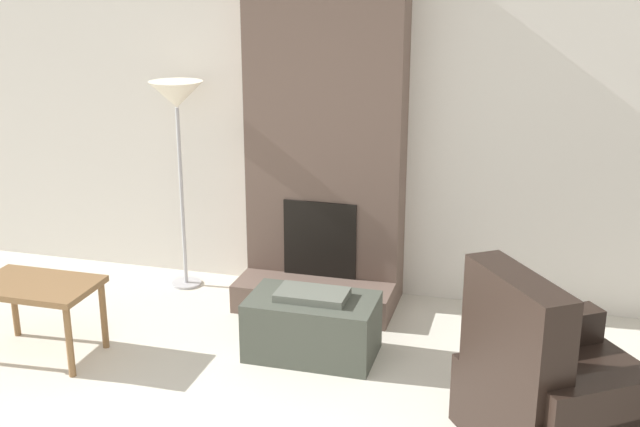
{
  "coord_description": "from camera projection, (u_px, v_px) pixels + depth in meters",
  "views": [
    {
      "loc": [
        1.5,
        -2.35,
        2.46
      ],
      "look_at": [
        0.0,
        3.04,
        0.7
      ],
      "focal_mm": 45.0,
      "sensor_mm": 36.0,
      "label": 1
    }
  ],
  "objects": [
    {
      "name": "wall_back",
      "position": [
        332.0,
        124.0,
        6.01
      ],
      "size": [
        7.04,
        0.06,
        2.6
      ],
      "primitive_type": "cube",
      "color": "silver",
      "rests_on": "ground_plane"
    },
    {
      "name": "armchair",
      "position": [
        556.0,
        399.0,
        4.16
      ],
      "size": [
        1.26,
        1.25,
        1.02
      ],
      "rotation": [
        0.0,
        0.0,
        2.17
      ],
      "color": "black",
      "rests_on": "ground_plane"
    },
    {
      "name": "ottoman",
      "position": [
        312.0,
        325.0,
        5.2
      ],
      "size": [
        0.83,
        0.49,
        0.45
      ],
      "color": "#474C42",
      "rests_on": "ground_plane"
    },
    {
      "name": "side_table",
      "position": [
        37.0,
        293.0,
        5.13
      ],
      "size": [
        0.76,
        0.49,
        0.51
      ],
      "color": "brown",
      "rests_on": "ground_plane"
    },
    {
      "name": "floor_lamp_left",
      "position": [
        177.0,
        104.0,
        5.97
      ],
      "size": [
        0.41,
        0.41,
        1.62
      ],
      "color": "#ADADB2",
      "rests_on": "ground_plane"
    },
    {
      "name": "fireplace",
      "position": [
        325.0,
        145.0,
        5.84
      ],
      "size": [
        1.16,
        0.7,
        2.6
      ],
      "color": "brown",
      "rests_on": "ground_plane"
    }
  ]
}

